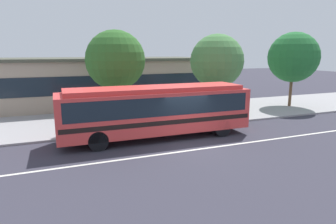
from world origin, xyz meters
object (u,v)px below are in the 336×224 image
(pedestrian_waiting_near_sign, at_px, (65,118))
(bus_stop_sign, at_px, (206,100))
(street_tree_far_end, at_px, (293,57))
(street_tree_mid_block, at_px, (217,61))
(transit_bus, at_px, (157,108))
(street_tree_near_stop, at_px, (115,60))

(pedestrian_waiting_near_sign, bearing_deg, bus_stop_sign, -0.09)
(pedestrian_waiting_near_sign, bearing_deg, street_tree_far_end, 7.31)
(pedestrian_waiting_near_sign, relative_size, street_tree_far_end, 0.26)
(pedestrian_waiting_near_sign, xyz_separation_m, bus_stop_sign, (9.07, -0.01, 0.50))
(street_tree_mid_block, bearing_deg, transit_bus, -145.97)
(pedestrian_waiting_near_sign, distance_m, street_tree_mid_block, 11.76)
(pedestrian_waiting_near_sign, distance_m, street_tree_near_stop, 5.46)
(street_tree_near_stop, relative_size, street_tree_far_end, 0.97)
(bus_stop_sign, bearing_deg, street_tree_mid_block, 46.76)
(pedestrian_waiting_near_sign, height_order, street_tree_mid_block, street_tree_mid_block)
(transit_bus, height_order, street_tree_near_stop, street_tree_near_stop)
(transit_bus, height_order, pedestrian_waiting_near_sign, transit_bus)
(street_tree_far_end, bearing_deg, street_tree_mid_block, -178.43)
(bus_stop_sign, bearing_deg, street_tree_near_stop, 153.72)
(transit_bus, height_order, bus_stop_sign, transit_bus)
(transit_bus, bearing_deg, street_tree_mid_block, 34.03)
(street_tree_near_stop, xyz_separation_m, street_tree_far_end, (15.26, -0.29, 0.11))
(bus_stop_sign, distance_m, street_tree_near_stop, 6.69)
(pedestrian_waiting_near_sign, distance_m, street_tree_far_end, 19.25)
(transit_bus, relative_size, street_tree_near_stop, 1.74)
(bus_stop_sign, height_order, street_tree_mid_block, street_tree_mid_block)
(bus_stop_sign, height_order, street_tree_far_end, street_tree_far_end)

